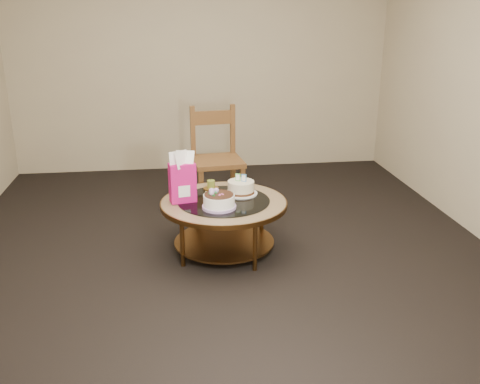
{
  "coord_description": "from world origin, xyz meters",
  "views": [
    {
      "loc": [
        -0.4,
        -4.0,
        1.94
      ],
      "look_at": [
        0.13,
        0.02,
        0.52
      ],
      "focal_mm": 40.0,
      "sensor_mm": 36.0,
      "label": 1
    }
  ],
  "objects": [
    {
      "name": "pillar_candle",
      "position": [
        -0.08,
        0.26,
        0.49
      ],
      "size": [
        0.13,
        0.13,
        0.1
      ],
      "rotation": [
        0.0,
        0.0,
        0.03
      ],
      "color": "#ECE061",
      "rests_on": "coffee_table"
    },
    {
      "name": "room_walls",
      "position": [
        0.0,
        0.0,
        1.54
      ],
      "size": [
        4.52,
        5.02,
        2.61
      ],
      "color": "tan",
      "rests_on": "ground"
    },
    {
      "name": "coffee_table",
      "position": [
        0.0,
        -0.0,
        0.38
      ],
      "size": [
        1.02,
        1.02,
        0.46
      ],
      "color": "brown",
      "rests_on": "ground"
    },
    {
      "name": "decorated_cake",
      "position": [
        -0.05,
        -0.16,
        0.51
      ],
      "size": [
        0.26,
        0.26,
        0.15
      ],
      "rotation": [
        0.0,
        0.0,
        0.03
      ],
      "color": "#B793D1",
      "rests_on": "coffee_table"
    },
    {
      "name": "dining_chair",
      "position": [
        0.04,
        1.03,
        0.52
      ],
      "size": [
        0.52,
        0.52,
        1.02
      ],
      "rotation": [
        0.0,
        0.0,
        0.11
      ],
      "color": "brown",
      "rests_on": "ground"
    },
    {
      "name": "gift_bag",
      "position": [
        -0.32,
        0.02,
        0.66
      ],
      "size": [
        0.22,
        0.18,
        0.41
      ],
      "rotation": [
        0.0,
        0.0,
        0.2
      ],
      "color": "#C31268",
      "rests_on": "coffee_table"
    },
    {
      "name": "ground",
      "position": [
        0.0,
        0.0,
        0.0
      ],
      "size": [
        5.0,
        5.0,
        0.0
      ],
      "primitive_type": "plane",
      "color": "black",
      "rests_on": "ground"
    },
    {
      "name": "cream_cake",
      "position": [
        0.16,
        0.14,
        0.51
      ],
      "size": [
        0.27,
        0.27,
        0.17
      ],
      "rotation": [
        0.0,
        0.0,
        -0.43
      ],
      "color": "white",
      "rests_on": "coffee_table"
    }
  ]
}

